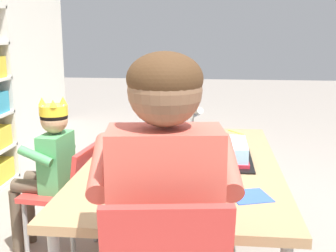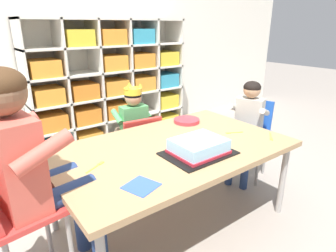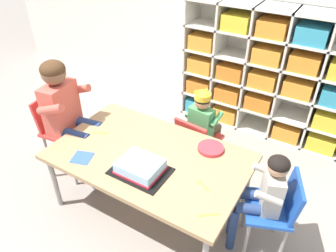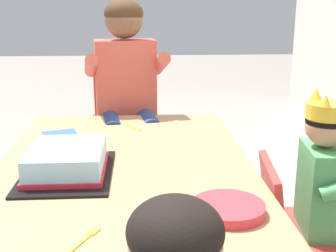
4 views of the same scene
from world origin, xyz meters
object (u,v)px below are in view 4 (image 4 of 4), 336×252
Objects in this scene: child_with_crown at (334,186)px; birthday_cake_on_tray at (67,162)px; adult_helper_seated at (127,84)px; classroom_chair_adult_side at (125,118)px; fork_scattered_mid_table at (134,127)px; activity_table at (124,177)px; paper_plate_stack at (228,208)px; classroom_chair_blue at (299,228)px; fork_near_cake_tray at (86,238)px.

birthday_cake_on_tray is at bearing 92.47° from child_with_crown.
child_with_crown is 1.15m from adult_helper_seated.
child_with_crown reaches higher than classroom_chair_adult_side.
adult_helper_seated is 8.55× the size of fork_scattered_mid_table.
paper_plate_stack is (0.36, 0.29, 0.05)m from activity_table.
classroom_chair_adult_side is 0.24m from adult_helper_seated.
activity_table is 7.34× the size of paper_plate_stack.
classroom_chair_adult_side is 3.90× the size of paper_plate_stack.
adult_helper_seated is 2.80× the size of birthday_cake_on_tray.
classroom_chair_blue is at bearing -165.10° from fork_scattered_mid_table.
fork_scattered_mid_table is at bearing 54.49° from child_with_crown.
paper_plate_stack is at bearing 56.30° from birthday_cake_on_tray.
classroom_chair_adult_side is 5.91× the size of fork_scattered_mid_table.
classroom_chair_blue reaches higher than activity_table.
activity_table is at bearing -141.61° from paper_plate_stack.
adult_helper_seated is at bearing -165.65° from paper_plate_stack.
birthday_cake_on_tray is 3.38× the size of fork_near_cake_tray.
activity_table is 1.30× the size of adult_helper_seated.
fork_scattered_mid_table is (-0.84, -0.26, -0.01)m from paper_plate_stack.
child_with_crown is at bearing -60.16° from adult_helper_seated.
activity_table is 1.88× the size of classroom_chair_adult_side.
birthday_cake_on_tray is at bearing -74.44° from activity_table.
birthday_cake_on_tray is at bearing -139.05° from fork_near_cake_tray.
adult_helper_seated is at bearing -179.47° from activity_table.
activity_table is at bearing 105.56° from birthday_cake_on_tray.
adult_helper_seated is 1.26m from fork_near_cake_tray.
birthday_cake_on_tray is (-0.06, -0.86, 0.08)m from child_with_crown.
classroom_chair_blue is 4.94× the size of fork_near_cake_tray.
fork_near_cake_tray is at bearing 145.27° from fork_scattered_mid_table.
paper_plate_stack is (1.14, 0.29, -0.13)m from adult_helper_seated.
birthday_cake_on_tray is (0.95, -0.16, 0.10)m from classroom_chair_adult_side.
classroom_chair_blue is 0.83m from fork_scattered_mid_table.
fork_scattered_mid_table is (-0.53, 0.21, -0.04)m from birthday_cake_on_tray.
activity_table is 12.30× the size of fork_near_cake_tray.
birthday_cake_on_tray is (0.83, -0.17, -0.11)m from adult_helper_seated.
fork_near_cake_tray is at bearing 121.86° from child_with_crown.
birthday_cake_on_tray is 0.43m from fork_near_cake_tray.
classroom_chair_blue is (0.10, 0.58, -0.16)m from activity_table.
classroom_chair_blue is 0.44m from paper_plate_stack.
fork_scattered_mid_table is (-0.48, 0.03, 0.04)m from activity_table.
child_with_crown is 6.37× the size of fork_scattered_mid_table.
classroom_chair_adult_side is at bearing -166.24° from paper_plate_stack.
activity_table is at bearing 148.16° from fork_scattered_mid_table.
child_with_crown is at bearing -62.87° from classroom_chair_adult_side.
paper_plate_stack reaches higher than fork_scattered_mid_table.
activity_table is 0.90m from classroom_chair_adult_side.
adult_helper_seated is 0.34m from fork_scattered_mid_table.
fork_scattered_mid_table is (0.30, 0.03, -0.14)m from adult_helper_seated.
child_with_crown is (0.11, 0.68, -0.00)m from activity_table.
fork_near_cake_tray is at bearing -73.07° from paper_plate_stack.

